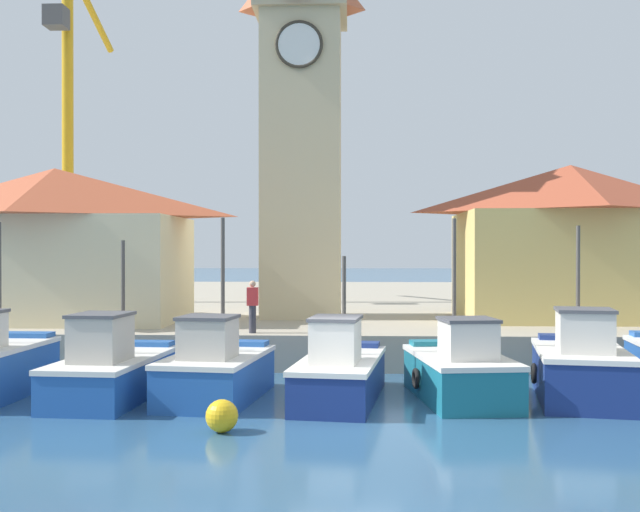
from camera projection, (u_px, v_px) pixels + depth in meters
ground_plane at (346, 419)px, 16.23m from camera, size 300.00×300.00×0.00m
quay_wharf at (349, 306)px, 42.29m from camera, size 120.00×40.00×1.12m
fishing_boat_left_outer at (113, 370)px, 18.50m from camera, size 2.29×4.92×3.93m
fishing_boat_left_inner at (216, 370)px, 18.36m from camera, size 2.52×4.31×4.50m
fishing_boat_mid_left at (340, 372)px, 18.25m from camera, size 2.42×5.03×3.53m
fishing_boat_center at (460, 371)px, 18.31m from camera, size 2.52×4.41×4.48m
fishing_boat_mid_right at (581, 368)px, 18.28m from camera, size 2.78×4.53×4.30m
clock_tower at (302, 112)px, 28.85m from camera, size 3.49×3.49×16.52m
warehouse_left at (55, 243)px, 27.02m from camera, size 9.46×5.62×5.53m
warehouse_right at (571, 240)px, 27.92m from camera, size 8.46×6.10×5.76m
port_crane_near at (69, 178)px, 37.39m from camera, size 2.00×7.28×17.17m
mooring_buoy at (222, 416)px, 15.03m from camera, size 0.66×0.66×0.66m
dock_worker_near_tower at (253, 306)px, 23.09m from camera, size 0.34×0.22×1.62m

